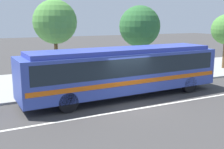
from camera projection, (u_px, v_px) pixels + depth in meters
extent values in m
plane|color=#3C3A39|center=(131.00, 104.00, 14.56)|extent=(120.00, 120.00, 0.00)
cube|color=#979794|center=(85.00, 79.00, 20.53)|extent=(60.00, 8.00, 0.12)
cube|color=silver|center=(139.00, 108.00, 13.85)|extent=(56.00, 0.16, 0.01)
cube|color=#3448A5|center=(124.00, 71.00, 15.70)|extent=(11.88, 2.92, 2.16)
cube|color=#3342A6|center=(124.00, 50.00, 15.46)|extent=(10.92, 2.59, 0.24)
cube|color=#19232D|center=(124.00, 64.00, 15.61)|extent=(11.17, 2.92, 0.95)
cube|color=#D05B13|center=(124.00, 78.00, 15.78)|extent=(11.64, 2.94, 0.24)
cube|color=#19232D|center=(199.00, 57.00, 18.35)|extent=(0.20, 2.20, 1.04)
cylinder|color=black|center=(166.00, 78.00, 18.72)|extent=(1.01, 0.32, 1.00)
cylinder|color=black|center=(189.00, 85.00, 16.81)|extent=(1.01, 0.32, 1.00)
cylinder|color=black|center=(54.00, 92.00, 15.09)|extent=(1.01, 0.32, 1.00)
cylinder|color=black|center=(68.00, 102.00, 13.18)|extent=(1.01, 0.32, 1.00)
cylinder|color=#192D47|center=(84.00, 78.00, 18.20)|extent=(0.14, 0.14, 0.91)
cylinder|color=#192D47|center=(82.00, 79.00, 18.18)|extent=(0.14, 0.14, 0.91)
cylinder|color=#A448A6|center=(83.00, 68.00, 18.05)|extent=(0.44, 0.44, 0.55)
sphere|color=tan|center=(83.00, 62.00, 17.97)|extent=(0.21, 0.21, 0.21)
cylinder|color=#2F2B2C|center=(48.00, 84.00, 16.72)|extent=(0.14, 0.14, 0.84)
cylinder|color=#2F2B2C|center=(46.00, 85.00, 16.62)|extent=(0.14, 0.14, 0.84)
cylinder|color=#D33141|center=(46.00, 72.00, 16.52)|extent=(0.41, 0.41, 0.63)
sphere|color=tan|center=(46.00, 66.00, 16.44)|extent=(0.20, 0.20, 0.20)
cylinder|color=#785B55|center=(47.00, 86.00, 16.20)|extent=(0.14, 0.14, 0.87)
cylinder|color=#785B55|center=(46.00, 86.00, 16.32)|extent=(0.14, 0.14, 0.87)
cylinder|color=gold|center=(46.00, 74.00, 16.12)|extent=(0.40, 0.40, 0.59)
sphere|color=tan|center=(46.00, 67.00, 16.04)|extent=(0.23, 0.23, 0.23)
cylinder|color=gray|center=(173.00, 64.00, 19.41)|extent=(0.08, 0.08, 2.36)
cube|color=yellow|center=(174.00, 50.00, 19.22)|extent=(0.05, 0.44, 0.56)
cylinder|color=brown|center=(57.00, 61.00, 18.51)|extent=(0.24, 0.24, 3.13)
sphere|color=#4F8D3F|center=(55.00, 22.00, 18.01)|extent=(2.89, 2.89, 2.89)
cylinder|color=brown|center=(139.00, 58.00, 21.73)|extent=(0.32, 0.32, 2.67)
sphere|color=#2E6532|center=(140.00, 26.00, 21.25)|extent=(3.18, 3.18, 3.18)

